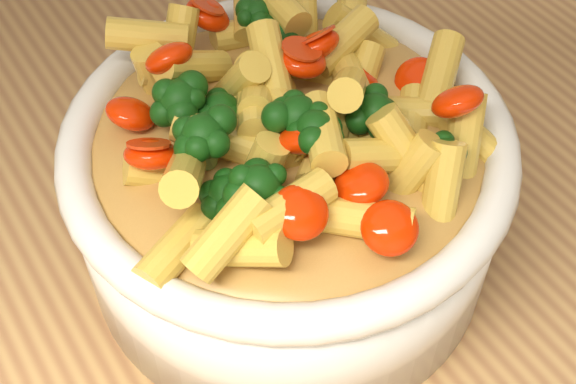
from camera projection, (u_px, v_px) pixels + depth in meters
table at (285, 233)px, 0.66m from camera, size 1.20×0.80×0.90m
serving_bowl at (288, 191)px, 0.48m from camera, size 0.26×0.26×0.11m
pasta_salad at (288, 107)px, 0.43m from camera, size 0.20×0.20×0.05m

